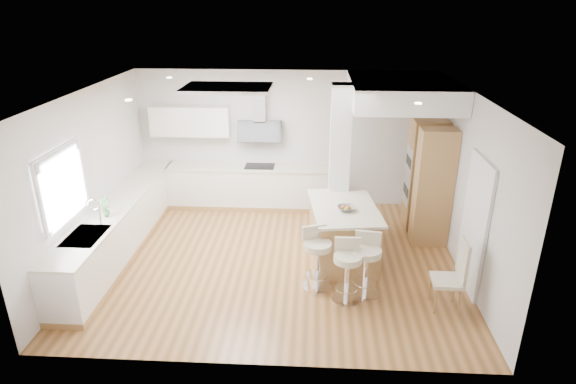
# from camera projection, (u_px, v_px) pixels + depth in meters

# --- Properties ---
(ground) EXTENTS (6.00, 6.00, 0.00)m
(ground) POSITION_uv_depth(u_px,v_px,m) (276.00, 260.00, 8.12)
(ground) COLOR #A46F3C
(ground) RESTS_ON ground
(ceiling) EXTENTS (6.00, 5.00, 0.02)m
(ceiling) POSITION_uv_depth(u_px,v_px,m) (276.00, 260.00, 8.12)
(ceiling) COLOR white
(ceiling) RESTS_ON ground
(wall_back) EXTENTS (6.00, 0.04, 2.80)m
(wall_back) POSITION_uv_depth(u_px,v_px,m) (285.00, 139.00, 9.90)
(wall_back) COLOR silver
(wall_back) RESTS_ON ground
(wall_left) EXTENTS (0.04, 5.00, 2.80)m
(wall_left) POSITION_uv_depth(u_px,v_px,m) (90.00, 179.00, 7.75)
(wall_left) COLOR silver
(wall_left) RESTS_ON ground
(wall_right) EXTENTS (0.04, 5.00, 2.80)m
(wall_right) POSITION_uv_depth(u_px,v_px,m) (468.00, 187.00, 7.43)
(wall_right) COLOR silver
(wall_right) RESTS_ON ground
(skylight) EXTENTS (4.10, 2.10, 0.06)m
(skylight) POSITION_uv_depth(u_px,v_px,m) (228.00, 88.00, 7.67)
(skylight) COLOR white
(skylight) RESTS_ON ground
(window_left) EXTENTS (0.06, 1.28, 1.07)m
(window_left) POSITION_uv_depth(u_px,v_px,m) (62.00, 182.00, 6.80)
(window_left) COLOR silver
(window_left) RESTS_ON ground
(doorway_right) EXTENTS (0.05, 1.00, 2.10)m
(doorway_right) POSITION_uv_depth(u_px,v_px,m) (474.00, 227.00, 7.03)
(doorway_right) COLOR #423C34
(doorway_right) RESTS_ON ground
(counter_left) EXTENTS (0.63, 4.50, 1.35)m
(counter_left) POSITION_uv_depth(u_px,v_px,m) (121.00, 225.00, 8.30)
(counter_left) COLOR tan
(counter_left) RESTS_ON ground
(counter_back) EXTENTS (3.62, 0.63, 2.50)m
(counter_back) POSITION_uv_depth(u_px,v_px,m) (240.00, 175.00, 9.96)
(counter_back) COLOR tan
(counter_back) RESTS_ON ground
(pillar) EXTENTS (0.35, 0.35, 2.80)m
(pillar) POSITION_uv_depth(u_px,v_px,m) (339.00, 164.00, 8.41)
(pillar) COLOR white
(pillar) RESTS_ON ground
(soffit) EXTENTS (1.78, 2.20, 0.40)m
(soffit) POSITION_uv_depth(u_px,v_px,m) (402.00, 92.00, 8.32)
(soffit) COLOR white
(soffit) RESTS_ON ground
(oven_column) EXTENTS (0.63, 1.21, 2.10)m
(oven_column) POSITION_uv_depth(u_px,v_px,m) (428.00, 179.00, 8.72)
(oven_column) COLOR tan
(oven_column) RESTS_ON ground
(peninsula) EXTENTS (1.23, 1.69, 1.03)m
(peninsula) POSITION_uv_depth(u_px,v_px,m) (343.00, 232.00, 8.00)
(peninsula) COLOR tan
(peninsula) RESTS_ON ground
(bar_stool_a) EXTENTS (0.56, 0.56, 0.98)m
(bar_stool_a) POSITION_uv_depth(u_px,v_px,m) (317.00, 255.00, 7.17)
(bar_stool_a) COLOR white
(bar_stool_a) RESTS_ON ground
(bar_stool_b) EXTENTS (0.43, 0.43, 0.95)m
(bar_stool_b) POSITION_uv_depth(u_px,v_px,m) (347.00, 268.00, 6.87)
(bar_stool_b) COLOR white
(bar_stool_b) RESTS_ON ground
(bar_stool_c) EXTENTS (0.50, 0.50, 0.98)m
(bar_stool_c) POSITION_uv_depth(u_px,v_px,m) (366.00, 262.00, 6.99)
(bar_stool_c) COLOR white
(bar_stool_c) RESTS_ON ground
(dining_chair) EXTENTS (0.42, 0.42, 1.07)m
(dining_chair) POSITION_uv_depth(u_px,v_px,m) (455.00, 273.00, 6.67)
(dining_chair) COLOR beige
(dining_chair) RESTS_ON ground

